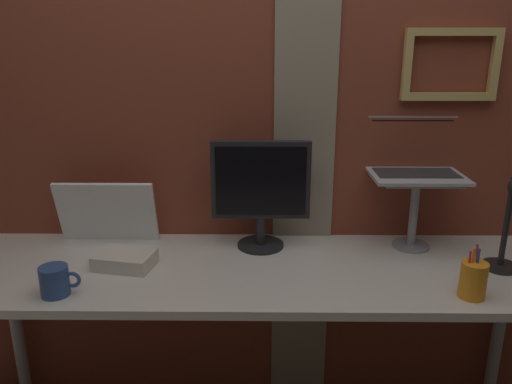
{
  "coord_description": "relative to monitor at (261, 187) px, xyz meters",
  "views": [
    {
      "loc": [
        -0.03,
        -1.52,
        1.56
      ],
      "look_at": [
        -0.05,
        0.22,
        1.01
      ],
      "focal_mm": 35.45,
      "sensor_mm": 36.0,
      "label": 1
    }
  ],
  "objects": [
    {
      "name": "brick_wall_back",
      "position": [
        0.04,
        0.18,
        0.3
      ],
      "size": [
        3.31,
        0.16,
        2.63
      ],
      "color": "brown",
      "rests_on": "ground_plane"
    },
    {
      "name": "desk",
      "position": [
        -0.02,
        -0.19,
        -0.32
      ],
      "size": [
        2.19,
        0.61,
        0.76
      ],
      "color": "silver",
      "rests_on": "ground_plane"
    },
    {
      "name": "paper_clutter_stack",
      "position": [
        -0.48,
        -0.19,
        -0.22
      ],
      "size": [
        0.22,
        0.18,
        0.05
      ],
      "primitive_type": "cube",
      "rotation": [
        0.0,
        0.0,
        -0.19
      ],
      "color": "silver",
      "rests_on": "desk"
    },
    {
      "name": "laptop_stand",
      "position": [
        0.59,
        0.0,
        -0.06
      ],
      "size": [
        0.28,
        0.22,
        0.28
      ],
      "color": "gray",
      "rests_on": "desk"
    },
    {
      "name": "coffee_mug",
      "position": [
        -0.65,
        -0.39,
        -0.2
      ],
      "size": [
        0.13,
        0.09,
        0.1
      ],
      "color": "#2D4C8C",
      "rests_on": "desk"
    },
    {
      "name": "pen_cup",
      "position": [
        0.67,
        -0.39,
        -0.18
      ],
      "size": [
        0.08,
        0.08,
        0.17
      ],
      "color": "orange",
      "rests_on": "desk"
    },
    {
      "name": "whiteboard_panel",
      "position": [
        -0.61,
        0.04,
        -0.12
      ],
      "size": [
        0.39,
        0.09,
        0.26
      ],
      "primitive_type": "cube",
      "rotation": [
        0.28,
        0.0,
        0.0
      ],
      "color": "white",
      "rests_on": "desk"
    },
    {
      "name": "monitor",
      "position": [
        0.0,
        0.0,
        0.0
      ],
      "size": [
        0.37,
        0.18,
        0.42
      ],
      "color": "black",
      "rests_on": "desk"
    },
    {
      "name": "laptop",
      "position": [
        0.59,
        0.07,
        0.09
      ],
      "size": [
        0.34,
        0.31,
        0.22
      ],
      "color": "#ADB2B7",
      "rests_on": "laptop_stand"
    }
  ]
}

